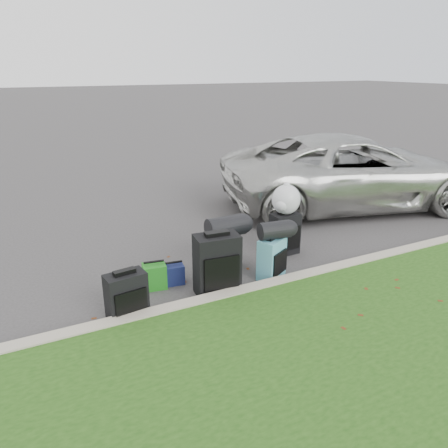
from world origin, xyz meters
name	(u,v)px	position (x,y,z in m)	size (l,w,h in m)	color
ground	(236,262)	(0.00, 0.00, 0.00)	(120.00, 120.00, 0.00)	#383535
curb	(273,286)	(0.00, -1.00, 0.07)	(120.00, 0.18, 0.15)	#9E937F
suv	(352,171)	(3.40, 1.40, 0.73)	(2.41, 5.23, 1.45)	#B7B7B2
suitcase_small_black	(127,296)	(-1.83, -0.79, 0.28)	(0.45, 0.25, 0.56)	black
suitcase_large_black_left	(217,265)	(-0.65, -0.71, 0.39)	(0.55, 0.33, 0.79)	black
suitcase_olive	(228,252)	(-0.18, -0.09, 0.23)	(0.34, 0.21, 0.47)	#3F3B28
suitcase_teal	(272,258)	(0.19, -0.66, 0.29)	(0.40, 0.24, 0.57)	teal
suitcase_large_black_right	(285,234)	(0.81, -0.04, 0.32)	(0.43, 0.26, 0.64)	black
tote_green	(155,276)	(-1.32, -0.22, 0.16)	(0.29, 0.23, 0.33)	#1E781A
tote_navy	(174,274)	(-1.05, -0.22, 0.13)	(0.25, 0.20, 0.27)	#172050
duffel_left	(226,227)	(-0.20, -0.08, 0.62)	(0.30, 0.30, 0.56)	black
duffel_right	(275,230)	(0.22, -0.66, 0.69)	(0.24, 0.24, 0.43)	black
trash_bag	(286,200)	(0.82, -0.02, 0.86)	(0.43, 0.43, 0.43)	silver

